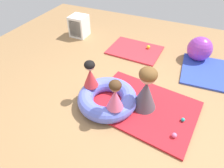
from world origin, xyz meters
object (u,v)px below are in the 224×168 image
inflatable_cushion (107,98)px  play_ball_pink (174,135)px  play_ball_green (111,110)px  storage_cube (79,26)px  exercise_ball_large (200,49)px  child_in_red (90,74)px  play_ball_orange (125,117)px  adult_seated (146,89)px  play_ball_yellow (148,47)px  child_in_pink (115,95)px  play_ball_teal (183,120)px

inflatable_cushion → play_ball_pink: 1.24m
play_ball_green → storage_cube: storage_cube is taller
exercise_ball_large → child_in_red: bearing=-127.7°
inflatable_cushion → exercise_ball_large: 2.54m
play_ball_orange → play_ball_pink: 0.80m
adult_seated → play_ball_yellow: adult_seated is taller
play_ball_green → storage_cube: 3.02m
child_in_pink → storage_cube: bearing=122.6°
adult_seated → play_ball_pink: adult_seated is taller
exercise_ball_large → storage_cube: storage_cube is taller
child_in_red → play_ball_yellow: size_ratio=5.77×
exercise_ball_large → play_ball_pink: bearing=-91.8°
inflatable_cushion → child_in_red: (-0.34, 0.06, 0.39)m
play_ball_teal → child_in_red: bearing=-178.0°
child_in_red → play_ball_pink: child_in_red is taller
adult_seated → play_ball_teal: (0.68, -0.06, -0.36)m
child_in_pink → play_ball_green: 0.48m
child_in_pink → exercise_ball_large: child_in_pink is taller
storage_cube → play_ball_yellow: bearing=1.1°
play_ball_teal → exercise_ball_large: bearing=89.9°
inflatable_cushion → play_ball_teal: (1.29, 0.12, -0.07)m
play_ball_teal → storage_cube: (-3.13, 1.96, 0.21)m
inflatable_cushion → exercise_ball_large: size_ratio=1.90×
play_ball_green → exercise_ball_large: exercise_ball_large is taller
play_ball_orange → storage_cube: storage_cube is taller
inflatable_cushion → storage_cube: storage_cube is taller
child_in_pink → play_ball_teal: child_in_pink is taller
child_in_pink → play_ball_pink: child_in_pink is taller
child_in_pink → play_ball_pink: 1.07m
play_ball_yellow → exercise_ball_large: exercise_ball_large is taller
inflatable_cushion → storage_cube: (-1.84, 2.08, 0.14)m
play_ball_yellow → play_ball_teal: (1.16, -2.00, -0.01)m
play_ball_green → play_ball_pink: play_ball_pink is taller
child_in_red → child_in_pink: (0.59, -0.31, 0.01)m
inflatable_cushion → child_in_pink: size_ratio=1.99×
storage_cube → play_ball_orange: bearing=-45.3°
play_ball_green → exercise_ball_large: bearing=64.1°
play_ball_orange → play_ball_teal: 0.93m
play_ball_orange → exercise_ball_large: (0.88, 2.39, 0.20)m
play_ball_green → play_ball_teal: 1.18m
child_in_red → play_ball_orange: bearing=166.2°
inflatable_cushion → play_ball_green: (0.15, -0.18, -0.07)m
adult_seated → play_ball_orange: (-0.20, -0.39, -0.36)m
storage_cube → play_ball_green: bearing=-48.6°
child_in_red → child_in_pink: child_in_pink is taller
child_in_red → adult_seated: adult_seated is taller
child_in_red → play_ball_green: 0.71m
child_in_red → storage_cube: child_in_red is taller
play_ball_pink → play_ball_orange: bearing=177.3°
adult_seated → storage_cube: size_ratio=1.45×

